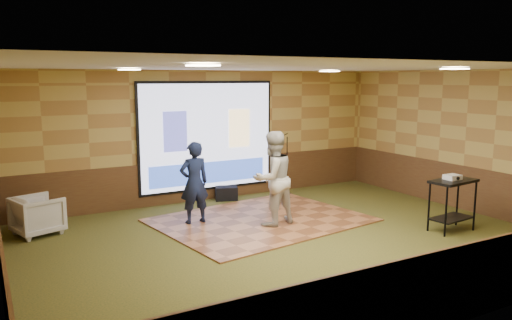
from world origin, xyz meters
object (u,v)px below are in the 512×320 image
projector (452,177)px  banquet_chair (38,215)px  duffel_bag (226,193)px  mic_stand (285,175)px  dance_floor (261,220)px  av_table (453,195)px  player_left (194,183)px  player_right (273,178)px  projector_screen (208,137)px

projector → banquet_chair: projector is taller
banquet_chair → duffel_bag: bearing=-98.4°
projector → mic_stand: mic_stand is taller
mic_stand → banquet_chair: bearing=173.4°
dance_floor → banquet_chair: size_ratio=5.00×
duffel_bag → av_table: bearing=-58.0°
player_left → mic_stand: (2.88, 1.27, -0.33)m
duffel_bag → mic_stand: bearing=-7.7°
av_table → player_right: bearing=145.4°
av_table → banquet_chair: 7.63m
projector_screen → player_right: (0.22, -2.54, -0.54)m
projector_screen → av_table: 5.40m
banquet_chair → av_table: bearing=-135.3°
player_right → banquet_chair: (-4.02, 1.62, -0.58)m
banquet_chair → player_left: bearing=-123.7°
projector_screen → dance_floor: size_ratio=0.85×
dance_floor → player_left: (-1.24, 0.44, 0.81)m
av_table → banquet_chair: size_ratio=1.24×
projector_screen → mic_stand: size_ratio=2.16×
projector_screen → av_table: (2.97, -4.43, -0.79)m
dance_floor → player_left: 1.55m
projector_screen → av_table: bearing=-56.1°
dance_floor → mic_stand: bearing=46.1°
projector_screen → banquet_chair: projector_screen is taller
av_table → duffel_bag: 4.98m
banquet_chair → mic_stand: bearing=-102.9°
projector → banquet_chair: 7.64m
dance_floor → mic_stand: 2.41m
projector_screen → player_left: size_ratio=2.08×
av_table → banquet_chair: (-6.77, 3.51, -0.32)m
banquet_chair → duffel_bag: banquet_chair is taller
player_right → av_table: size_ratio=1.87×
projector_screen → player_right: 2.61m
av_table → banquet_chair: av_table is taller
projector_screen → av_table: projector_screen is taller
duffel_bag → player_left: bearing=-133.4°
av_table → banquet_chair: bearing=152.6°
player_left → projector: size_ratio=5.80×
projector_screen → projector: size_ratio=12.06×
dance_floor → av_table: bearing=-39.6°
projector → player_right: bearing=146.9°
player_left → projector_screen: bearing=-121.3°
mic_stand → player_right: bearing=-139.0°
projector_screen → mic_stand: bearing=-13.3°
dance_floor → duffel_bag: bearing=85.5°
dance_floor → banquet_chair: 4.18m
projector → duffel_bag: 5.00m
dance_floor → projector: (2.78, -2.27, 1.00)m
av_table → projector: size_ratio=3.53×
player_right → duffel_bag: size_ratio=3.60×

